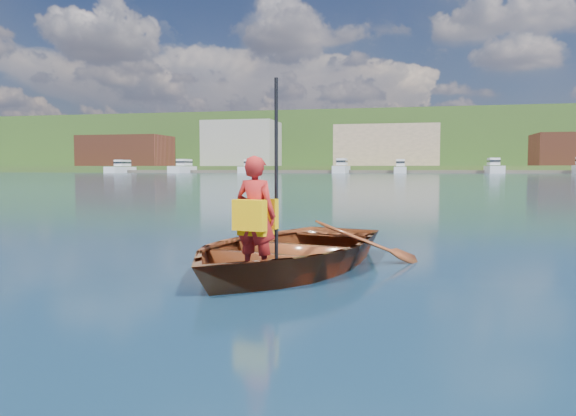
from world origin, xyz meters
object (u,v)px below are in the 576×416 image
at_px(dock, 384,172).
at_px(child_paddler, 256,215).
at_px(marina_yachts, 355,168).
at_px(rowboat, 285,250).

bearing_deg(dock, child_paddler, -87.77).
relative_size(dock, marina_yachts, 1.09).
bearing_deg(marina_yachts, rowboat, -84.75).
distance_m(child_paddler, marina_yachts, 143.96).
xyz_separation_m(child_paddler, marina_yachts, (-13.00, 143.37, 0.70)).
bearing_deg(dock, rowboat, -87.73).
bearing_deg(rowboat, dock, 92.27).
height_order(dock, marina_yachts, marina_yachts).
distance_m(rowboat, marina_yachts, 143.07).
bearing_deg(marina_yachts, child_paddler, -84.82).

